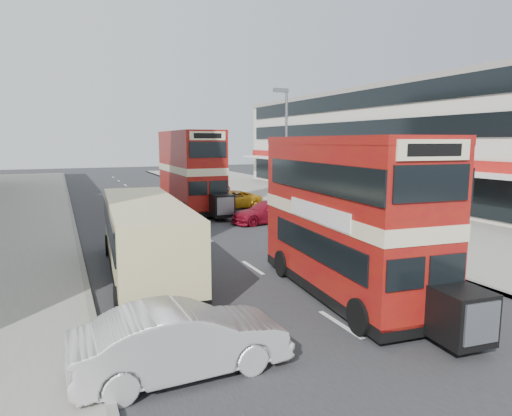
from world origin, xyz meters
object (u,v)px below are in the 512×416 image
cyclist (226,201)px  street_lamp (285,143)px  bus_second (191,170)px  pedestrian_near (329,206)px  coach (145,235)px  car_right_b (228,200)px  bus_main (347,216)px  car_left_front (182,340)px  car_right_a (267,212)px  car_right_c (205,187)px

cyclist → street_lamp: bearing=-48.3°
bus_second → pedestrian_near: 10.31m
coach → car_right_b: bearing=62.9°
street_lamp → cyclist: 5.85m
bus_main → car_left_front: 6.90m
street_lamp → car_right_a: (-1.87, -1.37, -4.13)m
street_lamp → bus_main: bearing=-109.7°
car_right_b → pedestrian_near: size_ratio=2.75×
coach → cyclist: bearing=62.3°
bus_main → pedestrian_near: size_ratio=5.22×
bus_second → cyclist: 3.39m
coach → car_right_a: bearing=46.4°
bus_second → car_right_b: bus_second is taller
bus_second → car_right_c: 9.82m
car_right_b → coach: bearing=-37.1°
car_right_b → cyclist: size_ratio=2.04×
cyclist → car_right_c: bearing=79.2°
car_right_a → pedestrian_near: size_ratio=2.63×
street_lamp → cyclist: size_ratio=3.49×
coach → car_right_b: (8.41, 14.19, -0.86)m
coach → car_right_c: 25.20m
street_lamp → coach: (-10.51, -9.39, -3.27)m
car_right_a → bus_main: bearing=-19.7°
bus_second → car_right_b: 3.46m
cyclist → bus_second: bearing=132.1°
bus_second → coach: (-5.75, -14.50, -1.32)m
street_lamp → car_right_c: (-1.06, 13.96, -4.08)m
bus_main → pedestrian_near: (6.59, 11.23, -1.55)m
car_left_front → bus_second: bearing=-17.8°
pedestrian_near → cyclist: bearing=-95.3°
car_right_a → coach: bearing=-52.9°
street_lamp → coach: bearing=-138.2°
street_lamp → car_right_a: street_lamp is taller
bus_second → car_right_b: bearing=173.9°
bus_second → car_left_front: size_ratio=2.15×
bus_main → pedestrian_near: bearing=-115.4°
bus_second → cyclist: size_ratio=4.22×
coach → cyclist: coach is taller
bus_main → car_right_b: bearing=-93.8°
bus_second → bus_main: bearing=89.8°
coach → car_right_c: bearing=71.5°
street_lamp → cyclist: street_lamp is taller
bus_second → pedestrian_near: size_ratio=5.69×
coach → car_right_a: coach is taller
car_right_b → car_right_c: 9.22m
car_right_c → car_right_b: bearing=-9.9°
bus_second → car_right_a: size_ratio=2.16×
street_lamp → bus_second: street_lamp is taller
bus_main → cyclist: (2.12, 17.18, -1.77)m
car_right_b → pedestrian_near: 8.46m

